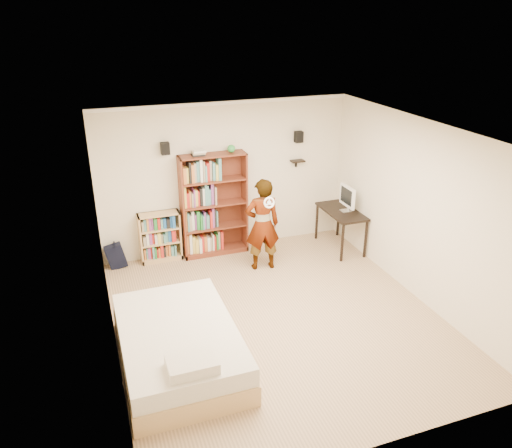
{
  "coord_description": "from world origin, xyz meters",
  "views": [
    {
      "loc": [
        -2.34,
        -5.64,
        4.11
      ],
      "look_at": [
        -0.11,
        0.6,
        1.24
      ],
      "focal_mm": 35.0,
      "sensor_mm": 36.0,
      "label": 1
    }
  ],
  "objects_px": {
    "daybed": "(178,341)",
    "tall_bookshelf": "(214,205)",
    "low_bookshelf": "(160,237)",
    "computer_desk": "(340,229)",
    "person": "(262,225)"
  },
  "relations": [
    {
      "from": "daybed",
      "to": "tall_bookshelf",
      "type": "bearing_deg",
      "value": 66.2
    },
    {
      "from": "low_bookshelf",
      "to": "computer_desk",
      "type": "distance_m",
      "value": 3.27
    },
    {
      "from": "low_bookshelf",
      "to": "person",
      "type": "xyz_separation_m",
      "value": [
        1.59,
        -0.87,
        0.36
      ]
    },
    {
      "from": "tall_bookshelf",
      "to": "person",
      "type": "distance_m",
      "value": 1.04
    },
    {
      "from": "computer_desk",
      "to": "person",
      "type": "height_order",
      "value": "person"
    },
    {
      "from": "low_bookshelf",
      "to": "computer_desk",
      "type": "bearing_deg",
      "value": -10.88
    },
    {
      "from": "tall_bookshelf",
      "to": "low_bookshelf",
      "type": "xyz_separation_m",
      "value": [
        -0.98,
        0.04,
        -0.48
      ]
    },
    {
      "from": "tall_bookshelf",
      "to": "person",
      "type": "height_order",
      "value": "tall_bookshelf"
    },
    {
      "from": "tall_bookshelf",
      "to": "daybed",
      "type": "xyz_separation_m",
      "value": [
        -1.25,
        -2.83,
        -0.6
      ]
    },
    {
      "from": "computer_desk",
      "to": "daybed",
      "type": "height_order",
      "value": "computer_desk"
    },
    {
      "from": "computer_desk",
      "to": "daybed",
      "type": "bearing_deg",
      "value": -147.13
    },
    {
      "from": "tall_bookshelf",
      "to": "low_bookshelf",
      "type": "relative_size",
      "value": 2.08
    },
    {
      "from": "tall_bookshelf",
      "to": "low_bookshelf",
      "type": "height_order",
      "value": "tall_bookshelf"
    },
    {
      "from": "computer_desk",
      "to": "daybed",
      "type": "relative_size",
      "value": 0.5
    },
    {
      "from": "tall_bookshelf",
      "to": "person",
      "type": "xyz_separation_m",
      "value": [
        0.61,
        -0.83,
        -0.12
      ]
    }
  ]
}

